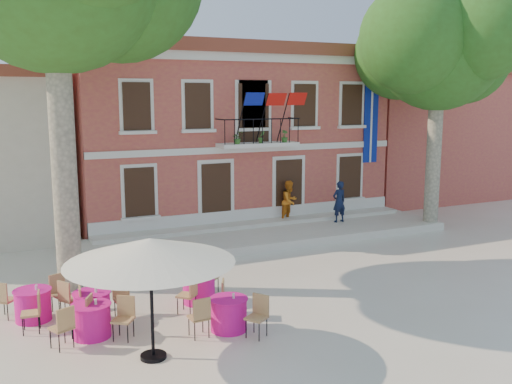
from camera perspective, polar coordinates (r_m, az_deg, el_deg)
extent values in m
plane|color=beige|center=(17.12, 2.11, -8.67)|extent=(90.00, 90.00, 0.00)
cube|color=#C16445|center=(26.29, -3.96, 5.48)|extent=(13.00, 8.00, 7.00)
cube|color=brown|center=(26.29, -4.06, 13.66)|extent=(13.50, 8.50, 0.50)
cube|color=silver|center=(22.63, -0.34, 13.34)|extent=(13.30, 0.35, 0.35)
cube|color=silver|center=(22.21, 0.21, 4.76)|extent=(3.20, 0.90, 0.15)
cube|color=black|center=(21.78, 0.66, 7.30)|extent=(3.20, 0.04, 0.04)
cube|color=#0D2294|center=(25.37, 11.42, 6.98)|extent=(0.70, 0.05, 3.60)
cube|color=#0D1A8F|center=(21.07, -1.15, 9.27)|extent=(0.76, 0.27, 0.47)
cube|color=red|center=(21.45, 1.08, 9.27)|extent=(0.76, 0.29, 0.47)
cube|color=red|center=(21.87, 3.22, 9.26)|extent=(0.76, 0.27, 0.47)
imported|color=#26591E|center=(21.50, -1.87, 5.44)|extent=(0.43, 0.37, 0.48)
imported|color=#26591E|center=(21.91, 0.55, 5.52)|extent=(0.26, 0.21, 0.48)
imported|color=#26591E|center=(22.36, 2.87, 5.59)|extent=(0.27, 0.27, 0.48)
cube|color=#C16445|center=(33.38, 15.06, 5.17)|extent=(9.00, 9.00, 6.00)
cube|color=brown|center=(33.30, 15.30, 10.67)|extent=(9.40, 9.40, 0.40)
cube|color=silver|center=(21.73, 1.50, -4.31)|extent=(14.00, 3.40, 0.30)
cylinder|color=#A59E84|center=(16.37, -18.72, 3.73)|extent=(0.68, 0.68, 7.67)
cylinder|color=#A59E84|center=(24.00, 17.35, 3.73)|extent=(0.58, 0.58, 6.20)
sphere|color=#29531A|center=(23.98, 17.85, 13.67)|extent=(4.96, 4.96, 4.96)
cylinder|color=black|center=(12.45, -10.22, -15.86)|extent=(0.54, 0.54, 0.08)
cylinder|color=black|center=(12.03, -10.37, -11.16)|extent=(0.07, 0.07, 2.26)
cone|color=silver|center=(11.67, -10.55, -5.75)|extent=(3.43, 3.43, 0.50)
imported|color=#0F1833|center=(23.33, 8.31, -0.96)|extent=(0.64, 0.45, 1.68)
imported|color=orange|center=(23.23, 3.39, -0.91)|extent=(1.01, 0.92, 1.69)
cylinder|color=#D31380|center=(15.00, -21.40, -10.51)|extent=(0.84, 0.84, 0.75)
cylinder|color=#D31380|center=(14.87, -21.49, -9.12)|extent=(0.90, 0.90, 0.02)
cube|color=tan|center=(15.28, -18.88, -9.59)|extent=(0.55, 0.55, 0.95)
cube|color=tan|center=(15.38, -23.79, -9.78)|extent=(0.59, 0.59, 0.95)
cube|color=tan|center=(14.26, -21.61, -11.14)|extent=(0.47, 0.47, 0.95)
cylinder|color=#D31380|center=(13.61, -16.12, -12.28)|extent=(0.84, 0.84, 0.75)
cylinder|color=#D31380|center=(13.47, -16.19, -10.76)|extent=(0.90, 0.90, 0.02)
cube|color=tan|center=(13.27, -13.16, -12.26)|extent=(0.58, 0.58, 0.95)
cube|color=tan|center=(14.27, -16.36, -10.82)|extent=(0.46, 0.46, 0.95)
cube|color=tan|center=(13.21, -18.89, -12.65)|extent=(0.56, 0.56, 0.95)
cylinder|color=#D31380|center=(14.37, -16.06, -11.09)|extent=(0.84, 0.84, 0.75)
cylinder|color=#D31380|center=(14.25, -16.13, -9.64)|extent=(0.90, 0.90, 0.02)
cube|color=tan|center=(14.88, -18.05, -10.07)|extent=(0.58, 0.58, 0.95)
cube|color=tan|center=(13.68, -17.06, -11.77)|extent=(0.56, 0.56, 0.95)
cube|color=tan|center=(14.50, -13.14, -10.36)|extent=(0.44, 0.44, 0.95)
cylinder|color=#D31380|center=(15.20, -5.74, -9.61)|extent=(0.84, 0.84, 0.75)
cylinder|color=#D31380|center=(15.08, -5.76, -8.22)|extent=(0.90, 0.90, 0.02)
cube|color=tan|center=(15.82, -4.63, -8.43)|extent=(0.59, 0.59, 0.95)
cube|color=tan|center=(14.53, -6.96, -10.13)|extent=(0.59, 0.59, 0.95)
cylinder|color=#D31380|center=(13.47, -2.75, -12.15)|extent=(0.84, 0.84, 0.75)
cylinder|color=#D31380|center=(13.33, -2.76, -10.61)|extent=(0.90, 0.90, 0.02)
cube|color=tan|center=(13.14, -5.76, -12.28)|extent=(0.45, 0.45, 0.95)
cube|color=tan|center=(13.05, 0.05, -12.38)|extent=(0.58, 0.58, 0.95)
cube|color=tan|center=(14.13, -2.54, -10.65)|extent=(0.56, 0.56, 0.95)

